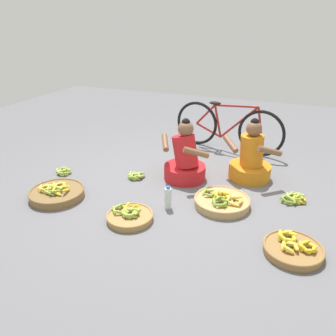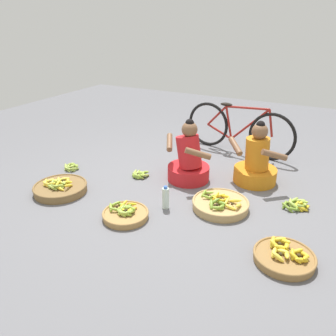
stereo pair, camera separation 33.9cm
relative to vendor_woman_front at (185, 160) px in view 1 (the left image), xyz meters
name	(u,v)px [view 1 (the left image)]	position (x,y,z in m)	size (l,w,h in m)	color
ground_plane	(174,188)	(-0.03, -0.30, -0.25)	(10.00, 10.00, 0.00)	slate
vendor_woman_front	(185,160)	(0.00, 0.00, 0.00)	(0.71, 0.55, 0.78)	red
vendor_woman_behind	(251,160)	(0.75, 0.32, 0.00)	(0.75, 0.52, 0.78)	orange
bicycle_leaning	(227,127)	(0.26, 1.20, 0.11)	(1.69, 0.29, 0.73)	black
banana_basket_front_right	(222,201)	(0.60, -0.48, -0.20)	(0.60, 0.60, 0.16)	tan
banana_basket_front_left	(57,193)	(-1.18, -0.99, -0.19)	(0.61, 0.61, 0.17)	brown
banana_basket_near_bicycle	(293,249)	(1.35, -1.04, -0.20)	(0.51, 0.51, 0.15)	olive
banana_basket_near_vendor	(130,216)	(-0.20, -1.10, -0.20)	(0.47, 0.47, 0.13)	#A87F47
loose_bananas_back_left	(294,198)	(1.32, -0.08, -0.22)	(0.30, 0.29, 0.10)	gold
loose_bananas_front_center	(135,176)	(-0.58, -0.22, -0.22)	(0.21, 0.23, 0.09)	#9EB747
loose_bananas_back_center	(63,171)	(-1.53, -0.44, -0.22)	(0.26, 0.23, 0.08)	#9EB747
water_bottle	(168,198)	(0.07, -0.74, -0.13)	(0.07, 0.07, 0.26)	silver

